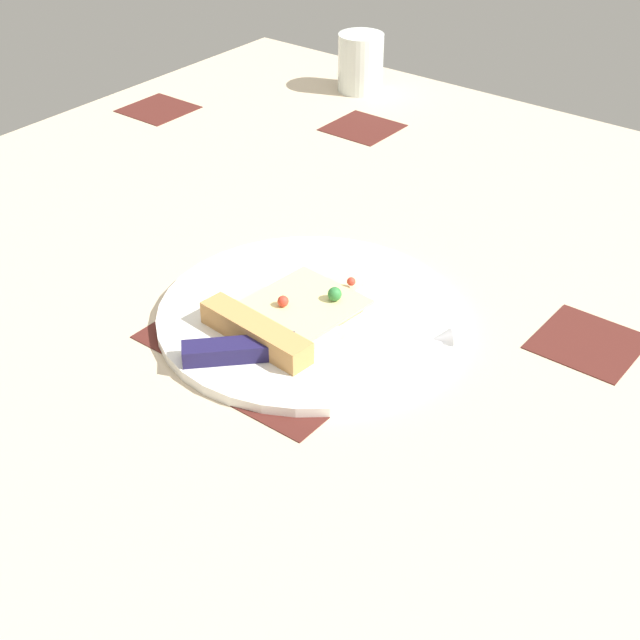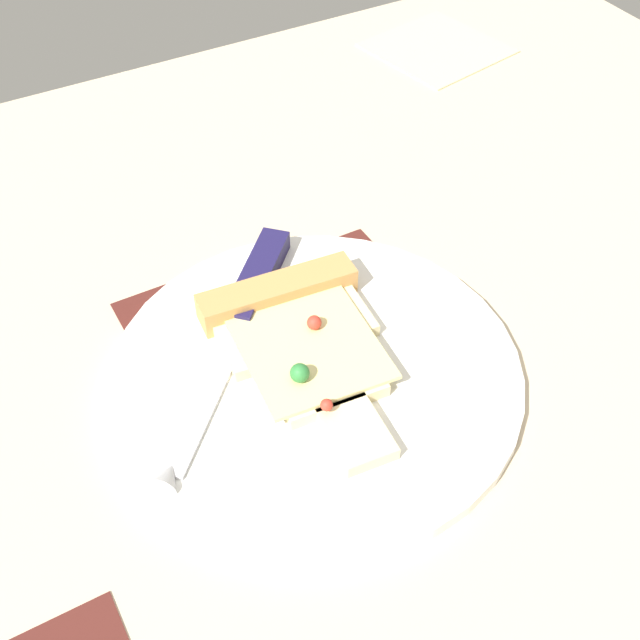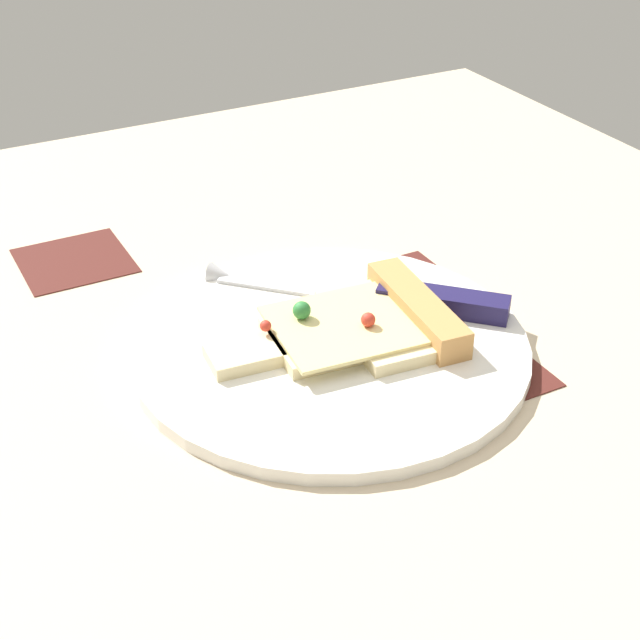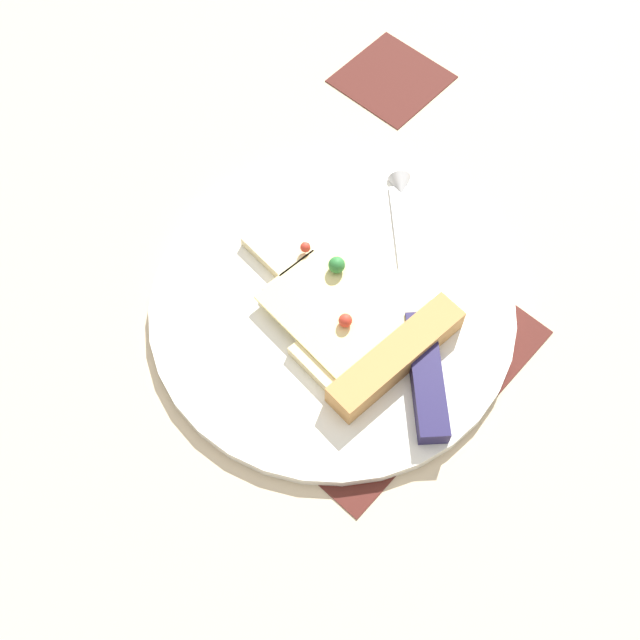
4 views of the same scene
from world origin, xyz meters
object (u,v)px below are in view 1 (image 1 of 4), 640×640
at_px(knife, 292,348).
at_px(pizza_slice, 290,315).
at_px(plate, 310,315).
at_px(drinking_glass, 361,63).

bearing_deg(knife, pizza_slice, 175.08).
bearing_deg(pizza_slice, knife, -43.93).
xyz_separation_m(pizza_slice, knife, (-0.04, -0.03, -0.00)).
height_order(plate, pizza_slice, pizza_slice).
relative_size(pizza_slice, drinking_glass, 2.15).
bearing_deg(knife, plate, 159.51).
distance_m(knife, drinking_glass, 0.69).
bearing_deg(pizza_slice, plate, 90.37).
xyz_separation_m(knife, drinking_glass, (0.59, 0.35, 0.03)).
distance_m(pizza_slice, drinking_glass, 0.64).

